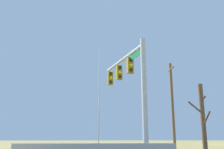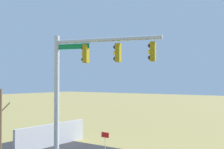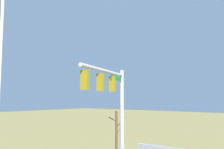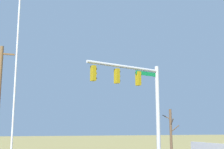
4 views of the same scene
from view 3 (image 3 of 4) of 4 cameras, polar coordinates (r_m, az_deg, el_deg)
The scene contains 2 objects.
signal_mast at distance 15.07m, azimuth 0.18°, elevation -6.07°, with size 5.72×1.93×6.88m.
bare_tree at distance 19.79m, azimuth 1.06°, elevation -14.12°, with size 1.27×1.02×3.96m.
Camera 3 is at (-9.91, -9.41, 4.95)m, focal length 39.07 mm.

